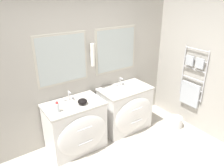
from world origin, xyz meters
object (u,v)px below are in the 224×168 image
amenity_bowl (82,101)px  vanity_left (76,127)px  waste_bin (175,122)px  vanity_right (126,109)px  toiletry_bottle (57,107)px

amenity_bowl → vanity_left: bearing=153.2°
waste_bin → vanity_left: bearing=164.0°
vanity_right → vanity_left: bearing=180.0°
vanity_left → waste_bin: vanity_left is taller
toiletry_bottle → waste_bin: bearing=-12.4°
waste_bin → amenity_bowl: bearing=164.7°
vanity_left → vanity_right: size_ratio=1.00×
vanity_left → amenity_bowl: amenity_bowl is taller
vanity_right → waste_bin: (0.83, -0.54, -0.32)m
vanity_right → waste_bin: 1.04m
vanity_left → waste_bin: size_ratio=3.65×
amenity_bowl → waste_bin: 1.98m
vanity_left → toiletry_bottle: bearing=-168.8°
toiletry_bottle → vanity_right: bearing=2.5°
vanity_right → toiletry_bottle: 1.43m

